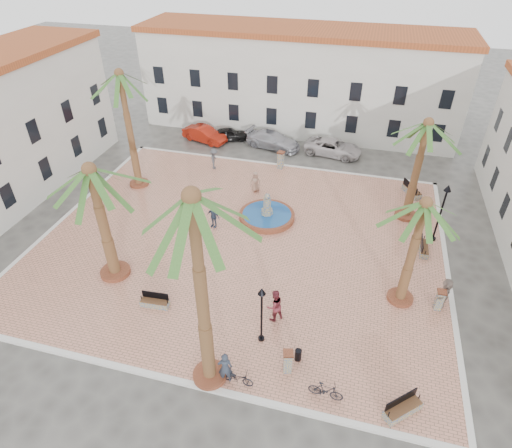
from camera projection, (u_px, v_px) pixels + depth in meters
The scene contains 35 objects.
ground at pixel (242, 241), 28.59m from camera, with size 120.00×120.00×0.00m, color #56544F.
plaza at pixel (242, 240), 28.55m from camera, with size 26.00×22.00×0.15m, color tan.
kerb_n at pixel (277, 165), 37.16m from camera, with size 26.30×0.30×0.16m, color silver.
kerb_s at pixel (175, 380), 19.93m from camera, with size 26.30×0.30×0.16m, color silver.
kerb_e at pixel (448, 274), 25.83m from camera, with size 0.30×22.30×0.16m, color silver.
kerb_w at pixel (71, 212), 31.26m from camera, with size 0.30×22.30×0.16m, color silver.
building_north at pixel (299, 80), 41.47m from camera, with size 30.40×7.40×9.50m.
fountain at pixel (267, 215), 30.34m from camera, with size 3.94×3.94×2.04m.
palm_nw at pixel (121, 86), 29.70m from camera, with size 4.84×4.84×9.14m.
palm_sw at pixel (93, 185), 22.18m from camera, with size 5.72×5.72×7.49m.
palm_s at pixel (194, 220), 14.78m from camera, with size 5.17×5.17×10.31m.
palm_e at pixel (423, 216), 20.75m from camera, with size 4.70×4.70×6.77m.
palm_ne at pixel (425, 135), 27.04m from camera, with size 5.03×5.03×7.43m.
bench_s at pixel (155, 303), 23.51m from camera, with size 1.64×0.59×0.85m.
bench_se at pixel (403, 409), 18.41m from camera, with size 1.72×1.64×0.96m.
bench_e at pixel (424, 248), 27.34m from camera, with size 0.52×1.68×0.88m.
bench_ne at pixel (411, 191), 32.96m from camera, with size 1.49×1.97×1.02m.
lamppost_s at pixel (262, 306), 20.35m from camera, with size 0.39×0.39×3.60m.
lamppost_e at pixel (443, 204), 26.82m from camera, with size 0.46×0.46×4.21m.
bollard_se at pixel (288, 361), 19.88m from camera, with size 0.58×0.58×1.33m.
bollard_n at pixel (281, 160), 36.11m from camera, with size 0.66×0.66×1.52m.
bollard_e at pixel (440, 300), 23.09m from camera, with size 0.48×0.48×1.31m.
litter_bin at pixel (298, 355), 20.61m from camera, with size 0.33×0.33×0.64m, color black.
cyclist_a at pixel (225, 368), 19.33m from camera, with size 0.68×0.44×1.85m, color #2A3241.
bicycle_a at pixel (237, 377), 19.51m from camera, with size 0.54×1.55×0.82m, color black.
cyclist_b at pixel (275, 305), 22.34m from camera, with size 0.95×0.74×1.96m, color maroon.
bicycle_b at pixel (326, 391), 18.89m from camera, with size 0.45×1.59×0.96m, color black.
pedestrian_fountain_a at pixel (255, 182), 33.05m from camera, with size 0.80×0.52×1.65m, color #97705D.
pedestrian_fountain_b at pixel (213, 216), 29.21m from camera, with size 0.98×0.41×1.67m, color #2E3D54.
pedestrian_north at pixel (214, 159), 36.03m from camera, with size 1.15×0.66×1.78m, color #444448.
pedestrian_east at pixel (445, 292), 23.25m from camera, with size 1.67×0.53×1.80m, color gray.
car_black at pixel (229, 134), 41.11m from camera, with size 1.45×3.60×1.23m, color black.
car_red at pixel (205, 134), 40.84m from camera, with size 1.54×4.40×1.45m, color #A51E0E.
car_silver at pixel (273, 140), 39.71m from camera, with size 2.09×5.15×1.49m, color #AFB0B9.
car_white at pixel (333, 147), 38.55m from camera, with size 2.35×5.10×1.42m, color beige.
Camera 1 is at (6.73, -21.50, 17.66)m, focal length 30.00 mm.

